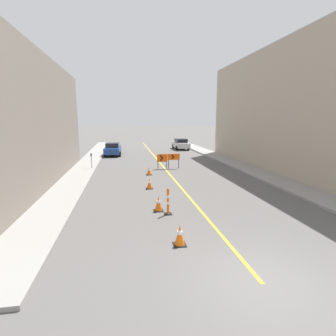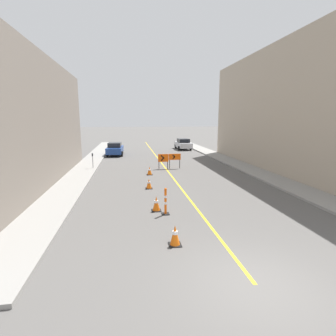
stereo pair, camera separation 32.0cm
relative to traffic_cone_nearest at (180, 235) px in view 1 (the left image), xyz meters
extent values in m
plane|color=#565451|center=(1.76, -2.59, -0.37)|extent=(300.00, 300.00, 0.00)
cube|color=gold|center=(1.76, 19.80, -0.36)|extent=(0.12, 44.77, 0.01)
cube|color=gray|center=(-5.45, 19.80, -0.30)|extent=(2.14, 44.77, 0.14)
cube|color=gray|center=(8.97, 19.80, -0.30)|extent=(2.14, 44.77, 0.14)
cube|color=tan|center=(13.04, 11.50, 4.83)|extent=(6.00, 25.97, 10.39)
cube|color=black|center=(0.00, 0.00, -0.35)|extent=(0.45, 0.45, 0.03)
cone|color=orange|center=(0.00, 0.00, 0.02)|extent=(0.36, 0.36, 0.71)
cylinder|color=white|center=(0.00, 0.00, 0.10)|extent=(0.19, 0.19, 0.11)
cube|color=black|center=(-0.28, 3.64, -0.35)|extent=(0.46, 0.46, 0.03)
cone|color=orange|center=(-0.28, 3.64, 0.01)|extent=(0.37, 0.37, 0.70)
cylinder|color=white|center=(-0.28, 3.64, 0.10)|extent=(0.19, 0.19, 0.11)
cube|color=black|center=(-0.31, 7.86, -0.35)|extent=(0.44, 0.44, 0.03)
cone|color=orange|center=(-0.31, 7.86, -0.02)|extent=(0.35, 0.35, 0.63)
cylinder|color=white|center=(-0.31, 7.86, 0.05)|extent=(0.18, 0.18, 0.10)
cube|color=black|center=(0.08, 12.13, -0.35)|extent=(0.47, 0.47, 0.03)
cone|color=orange|center=(0.08, 12.13, -0.03)|extent=(0.38, 0.38, 0.62)
cylinder|color=white|center=(0.08, 12.13, 0.05)|extent=(0.20, 0.20, 0.10)
cube|color=black|center=(0.10, 3.10, -0.35)|extent=(0.35, 0.35, 0.04)
cylinder|color=#EF560C|center=(0.10, 3.10, 0.24)|extent=(0.11, 0.11, 1.15)
cylinder|color=white|center=(0.10, 3.10, 0.18)|extent=(0.12, 0.12, 0.11)
cylinder|color=white|center=(0.10, 3.10, 0.50)|extent=(0.12, 0.12, 0.11)
sphere|color=#EF560C|center=(0.10, 3.10, 0.85)|extent=(0.12, 0.12, 0.12)
cube|color=#EF560C|center=(1.51, 14.49, 0.63)|extent=(0.93, 0.07, 0.70)
cube|color=black|center=(1.44, 14.45, 0.72)|extent=(0.34, 0.02, 0.34)
cube|color=black|center=(1.44, 14.45, 0.53)|extent=(0.34, 0.02, 0.34)
cylinder|color=black|center=(1.12, 14.49, -0.05)|extent=(0.06, 0.06, 0.64)
cylinder|color=black|center=(1.91, 14.49, -0.05)|extent=(0.06, 0.06, 0.64)
cube|color=#EF560C|center=(2.56, 14.52, 0.70)|extent=(1.10, 0.06, 0.55)
cube|color=black|center=(2.48, 14.47, 0.78)|extent=(0.28, 0.02, 0.28)
cube|color=black|center=(2.48, 14.47, 0.63)|extent=(0.28, 0.02, 0.28)
cylinder|color=black|center=(2.09, 14.52, 0.03)|extent=(0.06, 0.06, 0.80)
cylinder|color=black|center=(3.03, 14.52, 0.03)|extent=(0.06, 0.06, 0.80)
cube|color=navy|center=(-3.21, 24.39, 0.31)|extent=(2.04, 4.39, 0.72)
cube|color=black|center=(-3.21, 24.17, 0.95)|extent=(1.63, 2.02, 0.55)
cylinder|color=black|center=(-4.07, 25.72, -0.05)|extent=(0.26, 0.65, 0.64)
cylinder|color=black|center=(-2.36, 25.72, -0.05)|extent=(0.26, 0.65, 0.64)
cylinder|color=black|center=(-4.07, 23.06, -0.05)|extent=(0.26, 0.65, 0.64)
cylinder|color=black|center=(-2.36, 23.06, -0.05)|extent=(0.26, 0.65, 0.64)
cube|color=#B7B7BC|center=(6.48, 29.51, 0.31)|extent=(1.99, 4.38, 0.72)
cube|color=black|center=(6.48, 29.30, 0.95)|extent=(1.62, 2.00, 0.55)
cylinder|color=black|center=(5.62, 30.84, -0.05)|extent=(0.25, 0.65, 0.64)
cylinder|color=black|center=(7.33, 30.84, -0.05)|extent=(0.25, 0.65, 0.64)
cylinder|color=black|center=(5.62, 28.18, -0.05)|extent=(0.25, 0.65, 0.64)
cylinder|color=black|center=(7.33, 28.18, -0.05)|extent=(0.25, 0.65, 0.64)
cylinder|color=#4C4C51|center=(-4.73, 15.19, 0.30)|extent=(0.05, 0.05, 1.06)
cube|color=#33383D|center=(-4.73, 15.19, 0.94)|extent=(0.12, 0.10, 0.22)
sphere|color=#33383D|center=(-4.73, 15.19, 1.05)|extent=(0.11, 0.11, 0.11)
camera|label=1|loc=(-1.86, -8.50, 4.06)|focal=28.00mm
camera|label=2|loc=(-1.55, -8.55, 4.06)|focal=28.00mm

